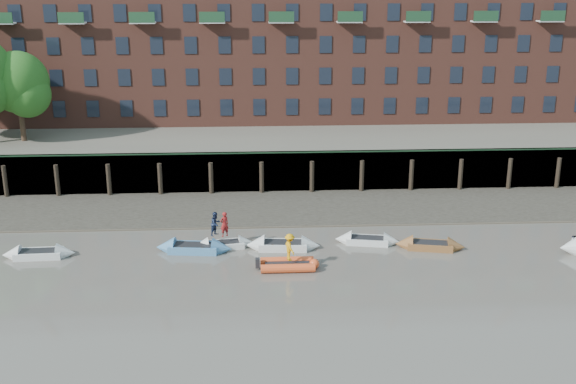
{
  "coord_description": "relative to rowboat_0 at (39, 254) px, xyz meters",
  "views": [
    {
      "loc": [
        -2.78,
        -33.08,
        17.61
      ],
      "look_at": [
        -0.42,
        12.0,
        3.2
      ],
      "focal_mm": 45.0,
      "sensor_mm": 36.0,
      "label": 1
    }
  ],
  "objects": [
    {
      "name": "rowboat_4",
      "position": [
        15.32,
        0.58,
        0.02
      ],
      "size": [
        4.86,
        1.74,
        1.38
      ],
      "rotation": [
        0.0,
        0.0,
        -0.08
      ],
      "color": "silver",
      "rests_on": "ground"
    },
    {
      "name": "person_rower_b",
      "position": [
        11.02,
        1.23,
        1.34
      ],
      "size": [
        0.95,
        0.97,
        1.58
      ],
      "primitive_type": "imported",
      "rotation": [
        0.0,
        0.0,
        0.9
      ],
      "color": "#19233F",
      "rests_on": "rowboat_3"
    },
    {
      "name": "rowboat_3",
      "position": [
        11.49,
        0.98,
        -0.02
      ],
      "size": [
        4.13,
        1.78,
        1.16
      ],
      "rotation": [
        0.0,
        0.0,
        0.16
      ],
      "color": "silver",
      "rests_on": "ground"
    },
    {
      "name": "apartment_terrace",
      "position": [
        16.17,
        27.59,
        12.6
      ],
      "size": [
        80.6,
        15.56,
        20.98
      ],
      "color": "brown",
      "rests_on": "bank_terrace"
    },
    {
      "name": "rowboat_6",
      "position": [
        24.78,
        0.11,
        -0.0
      ],
      "size": [
        4.59,
        2.13,
        1.28
      ],
      "rotation": [
        0.0,
        0.0,
        -0.2
      ],
      "color": "brown",
      "rests_on": "ground"
    },
    {
      "name": "foreshore",
      "position": [
        16.17,
        8.59,
        -0.23
      ],
      "size": [
        110.0,
        8.0,
        0.5
      ],
      "primitive_type": "cube",
      "color": "#3D382F",
      "rests_on": "ground"
    },
    {
      "name": "mud_band",
      "position": [
        16.17,
        5.19,
        -0.23
      ],
      "size": [
        110.0,
        1.6,
        0.1
      ],
      "primitive_type": "cube",
      "color": "#4C4336",
      "rests_on": "ground"
    },
    {
      "name": "rowboat_2",
      "position": [
        9.62,
        0.42,
        0.02
      ],
      "size": [
        4.96,
        1.94,
        1.4
      ],
      "rotation": [
        0.0,
        0.0,
        -0.11
      ],
      "color": "teal",
      "rests_on": "ground"
    },
    {
      "name": "rib_tender",
      "position": [
        15.59,
        -2.57,
        0.04
      ],
      "size": [
        3.55,
        1.69,
        0.61
      ],
      "rotation": [
        0.0,
        0.0,
        0.01
      ],
      "color": "#E75224",
      "rests_on": "ground"
    },
    {
      "name": "bank_terrace",
      "position": [
        16.17,
        26.59,
        1.37
      ],
      "size": [
        110.0,
        28.0,
        3.2
      ],
      "primitive_type": "cube",
      "color": "#5E594D",
      "rests_on": "ground"
    },
    {
      "name": "person_rib_crew",
      "position": [
        15.58,
        -2.61,
        1.18
      ],
      "size": [
        0.93,
        1.22,
        1.67
      ],
      "primitive_type": "imported",
      "rotation": [
        0.0,
        0.0,
        1.89
      ],
      "color": "orange",
      "rests_on": "rib_tender"
    },
    {
      "name": "rowboat_5",
      "position": [
        20.89,
        1.23,
        -0.01
      ],
      "size": [
        4.37,
        1.98,
        1.22
      ],
      "rotation": [
        0.0,
        0.0,
        -0.18
      ],
      "color": "silver",
      "rests_on": "ground"
    },
    {
      "name": "river_wall",
      "position": [
        16.17,
        12.97,
        1.37
      ],
      "size": [
        110.0,
        1.23,
        3.3
      ],
      "color": "#2D2A26",
      "rests_on": "ground"
    },
    {
      "name": "rowboat_0",
      "position": [
        0.0,
        0.0,
        0.0
      ],
      "size": [
        4.5,
        1.48,
        1.29
      ],
      "rotation": [
        0.0,
        0.0,
        0.04
      ],
      "color": "silver",
      "rests_on": "ground"
    },
    {
      "name": "person_rower_a",
      "position": [
        11.58,
        1.0,
        1.38
      ],
      "size": [
        0.72,
        0.65,
        1.65
      ],
      "primitive_type": "imported",
      "rotation": [
        0.0,
        0.0,
        3.68
      ],
      "color": "maroon",
      "rests_on": "rowboat_3"
    },
    {
      "name": "ground",
      "position": [
        16.17,
        -9.41,
        -0.23
      ],
      "size": [
        220.0,
        220.0,
        0.0
      ],
      "primitive_type": "plane",
      "color": "#625C53",
      "rests_on": "ground"
    }
  ]
}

